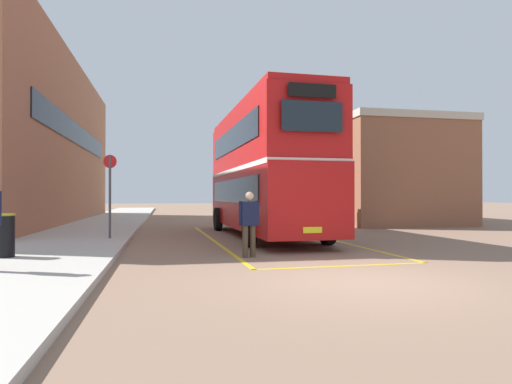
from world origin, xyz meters
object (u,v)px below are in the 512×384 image
double_decker_bus (263,169)px  litter_bin (5,235)px  single_deck_bus (252,194)px  bus_stop_sign (110,188)px  pedestrian_boarding (249,220)px

double_decker_bus → litter_bin: 9.10m
double_decker_bus → litter_bin: double_decker_bus is taller
single_deck_bus → bus_stop_sign: size_ratio=3.59×
double_decker_bus → bus_stop_sign: 5.54m
double_decker_bus → litter_bin: bearing=-143.6°
double_decker_bus → pedestrian_boarding: double_decker_bus is taller
pedestrian_boarding → litter_bin: (-5.59, 0.15, -0.30)m
litter_bin → pedestrian_boarding: bearing=-1.6°
pedestrian_boarding → litter_bin: 5.60m
single_deck_bus → litter_bin: bearing=-113.9°
single_deck_bus → pedestrian_boarding: size_ratio=6.03×
pedestrian_boarding → double_decker_bus: bearing=73.8°
pedestrian_boarding → bus_stop_sign: 5.86m
pedestrian_boarding → bus_stop_sign: bus_stop_sign is taller
double_decker_bus → litter_bin: (-7.16, -5.29, -1.88)m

